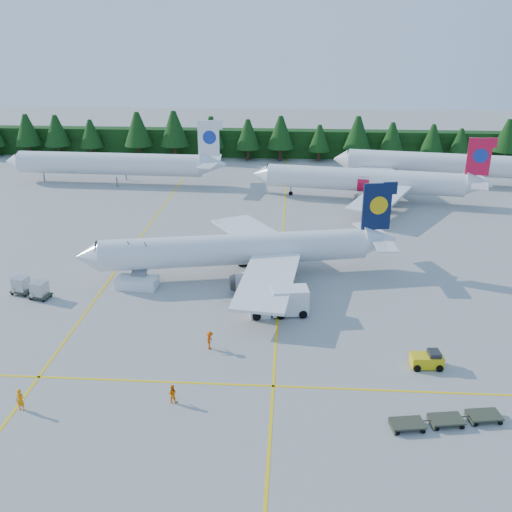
# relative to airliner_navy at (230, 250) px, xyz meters

# --- Properties ---
(ground) EXTENTS (320.00, 320.00, 0.00)m
(ground) POSITION_rel_airliner_navy_xyz_m (-0.02, -16.13, -3.22)
(ground) COLOR #9A9A95
(ground) RESTS_ON ground
(taxi_stripe_a) EXTENTS (0.25, 120.00, 0.01)m
(taxi_stripe_a) POSITION_rel_airliner_navy_xyz_m (-14.02, 3.87, -3.21)
(taxi_stripe_a) COLOR yellow
(taxi_stripe_a) RESTS_ON ground
(taxi_stripe_b) EXTENTS (0.25, 120.00, 0.01)m
(taxi_stripe_b) POSITION_rel_airliner_navy_xyz_m (5.98, 3.87, -3.21)
(taxi_stripe_b) COLOR yellow
(taxi_stripe_b) RESTS_ON ground
(taxi_stripe_cross) EXTENTS (80.00, 0.25, 0.01)m
(taxi_stripe_cross) POSITION_rel_airliner_navy_xyz_m (-0.02, -22.13, -3.21)
(taxi_stripe_cross) COLOR yellow
(taxi_stripe_cross) RESTS_ON ground
(treeline_hedge) EXTENTS (220.00, 4.00, 6.00)m
(treeline_hedge) POSITION_rel_airliner_navy_xyz_m (-0.02, 65.87, -0.22)
(treeline_hedge) COLOR black
(treeline_hedge) RESTS_ON ground
(airliner_navy) EXTENTS (36.43, 29.69, 10.70)m
(airliner_navy) POSITION_rel_airliner_navy_xyz_m (0.00, 0.00, 0.00)
(airliner_navy) COLOR silver
(airliner_navy) RESTS_ON ground
(airliner_red) EXTENTS (38.44, 31.40, 11.23)m
(airliner_red) POSITION_rel_airliner_navy_xyz_m (18.52, 32.97, 0.16)
(airliner_red) COLOR silver
(airliner_red) RESTS_ON ground
(airliner_far_left) EXTENTS (41.03, 5.53, 11.93)m
(airliner_far_left) POSITION_rel_airliner_navy_xyz_m (-28.09, 40.89, 0.52)
(airliner_far_left) COLOR silver
(airliner_far_left) RESTS_ON ground
(airliner_far_right) EXTENTS (40.67, 9.81, 11.88)m
(airliner_far_right) POSITION_rel_airliner_navy_xyz_m (33.78, 44.93, 0.51)
(airliner_far_right) COLOR silver
(airliner_far_right) RESTS_ON ground
(airstairs) EXTENTS (4.75, 6.45, 4.13)m
(airstairs) POSITION_rel_airliner_navy_xyz_m (-10.13, -3.71, -2.32)
(airstairs) COLOR silver
(airstairs) RESTS_ON ground
(service_truck) EXTENTS (6.27, 3.11, 2.90)m
(service_truck) POSITION_rel_airliner_navy_xyz_m (6.09, -9.42, -1.78)
(service_truck) COLOR silver
(service_truck) RESTS_ON ground
(baggage_tug) EXTENTS (2.80, 1.62, 1.46)m
(baggage_tug) POSITION_rel_airliner_navy_xyz_m (19.32, -18.33, -2.50)
(baggage_tug) COLOR gold
(baggage_tug) RESTS_ON ground
(dolly_train) EXTENTS (8.63, 3.25, 0.14)m
(dolly_train) POSITION_rel_airliner_navy_xyz_m (19.12, -26.09, -2.76)
(dolly_train) COLOR #2F3224
(dolly_train) RESTS_ON ground
(uld_pair) EXTENTS (4.98, 3.11, 1.64)m
(uld_pair) POSITION_rel_airliner_navy_xyz_m (-21.32, -6.98, -2.11)
(uld_pair) COLOR #2F3224
(uld_pair) RESTS_ON ground
(crew_a) EXTENTS (0.72, 0.52, 1.84)m
(crew_a) POSITION_rel_airliner_navy_xyz_m (-13.46, -26.53, -2.29)
(crew_a) COLOR orange
(crew_a) RESTS_ON ground
(crew_b) EXTENTS (0.79, 0.63, 1.56)m
(crew_b) POSITION_rel_airliner_navy_xyz_m (-1.91, -24.76, -2.44)
(crew_b) COLOR orange
(crew_b) RESTS_ON ground
(crew_c) EXTENTS (0.57, 0.78, 1.80)m
(crew_c) POSITION_rel_airliner_navy_xyz_m (-0.07, -16.64, -2.32)
(crew_c) COLOR #E54904
(crew_c) RESTS_ON ground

